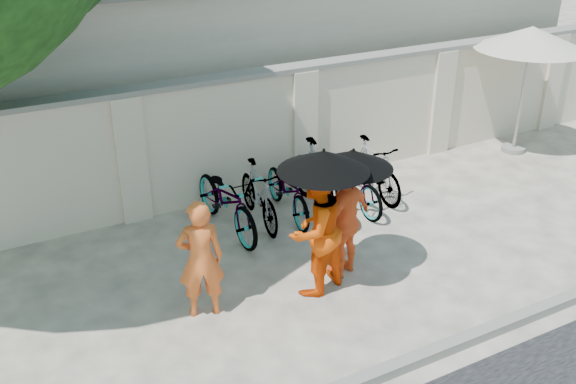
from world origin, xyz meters
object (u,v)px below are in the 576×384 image
monk_center (315,230)px  monk_right (345,221)px  monk_left (200,259)px  patio_umbrella (531,39)px

monk_center → monk_right: size_ratio=1.10×
monk_left → monk_right: monk_right is taller
monk_left → monk_center: size_ratio=0.88×
monk_right → patio_umbrella: (5.34, 2.12, 1.41)m
monk_left → monk_right: 2.01m
monk_center → patio_umbrella: 6.46m
monk_center → monk_right: monk_center is taller
monk_center → patio_umbrella: (5.89, 2.27, 1.33)m
monk_left → patio_umbrella: patio_umbrella is taller
monk_center → patio_umbrella: bearing=-177.9°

